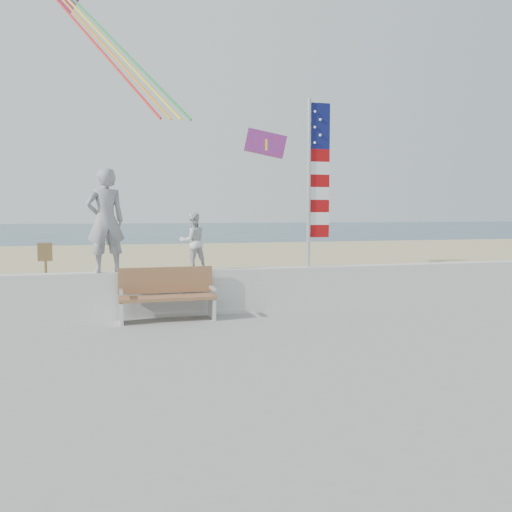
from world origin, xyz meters
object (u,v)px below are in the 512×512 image
at_px(child, 193,241).
at_px(bench, 167,294).
at_px(flag, 315,176).
at_px(adult, 105,221).

height_order(child, bench, child).
bearing_deg(flag, adult, 180.00).
height_order(adult, flag, flag).
distance_m(child, flag, 2.91).
bearing_deg(adult, flag, 165.78).
distance_m(adult, bench, 1.83).
distance_m(child, bench, 1.21).
height_order(child, flag, flag).
bearing_deg(child, flag, 166.31).
xyz_separation_m(child, flag, (2.58, -0.00, 1.34)).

